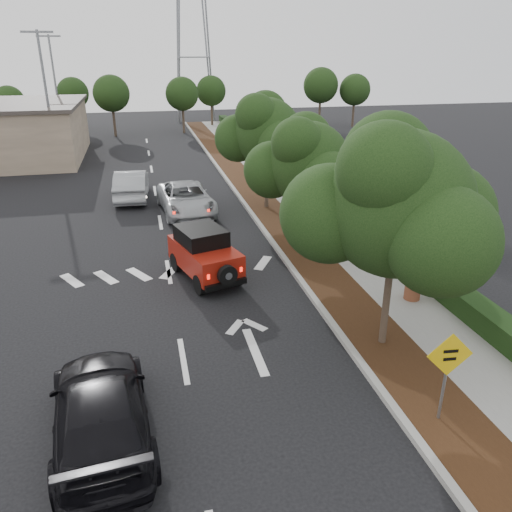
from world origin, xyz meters
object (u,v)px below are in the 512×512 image
object	(u,v)px
red_jeep	(203,252)
silver_suv_ahead	(186,199)
black_suv_oncoming	(101,410)
speed_hump_sign	(448,365)

from	to	relation	value
red_jeep	silver_suv_ahead	distance (m)	7.97
red_jeep	black_suv_oncoming	world-z (taller)	red_jeep
black_suv_oncoming	silver_suv_ahead	bearing A→B (deg)	-107.54
silver_suv_ahead	speed_hump_sign	xyz separation A→B (m)	(3.98, -17.01, 0.79)
red_jeep	black_suv_oncoming	size ratio (longest dim) A/B	0.77
silver_suv_ahead	black_suv_oncoming	world-z (taller)	silver_suv_ahead
black_suv_oncoming	speed_hump_sign	distance (m)	7.49
silver_suv_ahead	black_suv_oncoming	size ratio (longest dim) A/B	1.08
red_jeep	speed_hump_sign	size ratio (longest dim) A/B	1.72
black_suv_oncoming	speed_hump_sign	bearing A→B (deg)	165.01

